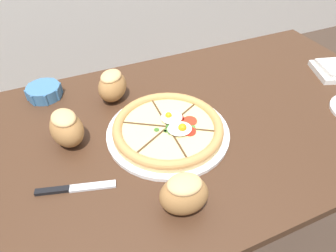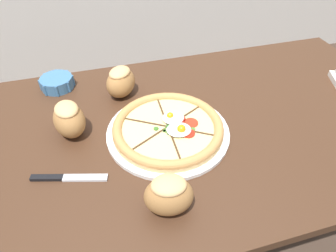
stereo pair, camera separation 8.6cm
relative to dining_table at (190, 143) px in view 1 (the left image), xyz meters
The scene contains 8 objects.
ground_plane 0.63m from the dining_table, ahead, with size 12.00×12.00×0.00m, color #3D2D23.
dining_table is the anchor object (origin of this frame).
pizza 0.14m from the dining_table, 166.13° to the right, with size 0.36×0.36×0.05m.
ramekin_bowl 0.52m from the dining_table, 141.34° to the left, with size 0.12×0.12×0.04m.
bread_piece_near 0.32m from the dining_table, 131.15° to the left, with size 0.14×0.14×0.10m.
bread_piece_mid 0.34m from the dining_table, 120.41° to the right, with size 0.12×0.10×0.10m.
bread_piece_far 0.39m from the dining_table, behind, with size 0.11×0.13×0.10m.
knife_main 0.40m from the dining_table, 163.27° to the right, with size 0.19×0.07×0.01m.
Camera 1 is at (-0.34, -0.61, 1.33)m, focal length 32.00 mm.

